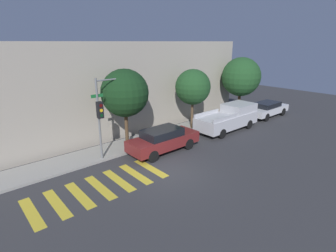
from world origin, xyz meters
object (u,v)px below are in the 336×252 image
(sedan_near_corner, at_px, (163,139))
(tree_far_end, at_px, (241,77))
(pickup_truck, at_px, (229,118))
(sedan_middle, at_px, (267,109))
(traffic_light_pole, at_px, (106,105))
(tree_near_corner, at_px, (125,93))
(tree_midblock, at_px, (193,87))

(sedan_near_corner, height_order, tree_far_end, tree_far_end)
(pickup_truck, distance_m, sedan_middle, 5.71)
(traffic_light_pole, distance_m, pickup_truck, 10.03)
(tree_far_end, bearing_deg, pickup_truck, -154.47)
(pickup_truck, distance_m, tree_near_corner, 8.69)
(pickup_truck, height_order, tree_midblock, tree_midblock)
(sedan_near_corner, bearing_deg, pickup_truck, 0.00)
(tree_midblock, bearing_deg, pickup_truck, -41.20)
(sedan_near_corner, relative_size, tree_near_corner, 0.91)
(traffic_light_pole, distance_m, tree_midblock, 7.54)
(sedan_near_corner, bearing_deg, traffic_light_pole, 157.42)
(sedan_near_corner, relative_size, pickup_truck, 0.85)
(sedan_near_corner, bearing_deg, sedan_middle, -0.00)
(tree_midblock, bearing_deg, traffic_light_pole, -175.22)
(traffic_light_pole, bearing_deg, pickup_truck, -7.45)
(traffic_light_pole, bearing_deg, sedan_near_corner, -22.58)
(tree_near_corner, bearing_deg, tree_far_end, -0.00)
(traffic_light_pole, bearing_deg, tree_far_end, 2.63)
(sedan_middle, relative_size, tree_midblock, 1.01)
(traffic_light_pole, distance_m, tree_far_end, 13.67)
(traffic_light_pole, distance_m, sedan_middle, 15.64)
(tree_midblock, height_order, tree_far_end, tree_far_end)
(tree_near_corner, bearing_deg, pickup_truck, -13.23)
(traffic_light_pole, height_order, sedan_middle, traffic_light_pole)
(pickup_truck, relative_size, tree_midblock, 1.16)
(sedan_middle, xyz_separation_m, tree_near_corner, (-13.76, 1.89, 2.86))
(sedan_near_corner, xyz_separation_m, sedan_middle, (12.34, -0.00, -0.07))
(traffic_light_pole, distance_m, sedan_near_corner, 4.10)
(sedan_near_corner, distance_m, tree_near_corner, 3.66)
(tree_midblock, bearing_deg, tree_near_corner, -180.00)
(sedan_middle, bearing_deg, pickup_truck, 180.00)
(traffic_light_pole, xyz_separation_m, tree_far_end, (13.65, 0.63, 0.33))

